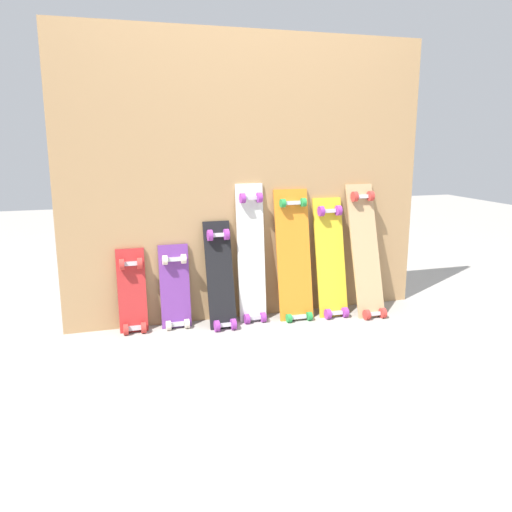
% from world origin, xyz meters
% --- Properties ---
extents(ground_plane, '(12.00, 12.00, 0.00)m').
position_xyz_m(ground_plane, '(0.00, 0.00, 0.00)').
color(ground_plane, '#9E9991').
extents(plywood_wall_panel, '(2.36, 0.04, 1.79)m').
position_xyz_m(plywood_wall_panel, '(0.00, 0.07, 0.90)').
color(plywood_wall_panel, tan).
rests_on(plywood_wall_panel, ground).
extents(skateboard_red, '(0.17, 0.15, 0.57)m').
position_xyz_m(skateboard_red, '(-0.77, -0.01, 0.22)').
color(skateboard_red, '#B22626').
rests_on(skateboard_red, ground).
extents(skateboard_purple, '(0.18, 0.14, 0.58)m').
position_xyz_m(skateboard_purple, '(-0.51, -0.00, 0.23)').
color(skateboard_purple, '#6B338C').
rests_on(skateboard_purple, ground).
extents(skateboard_black, '(0.17, 0.26, 0.71)m').
position_xyz_m(skateboard_black, '(-0.23, -0.07, 0.29)').
color(skateboard_black, black).
rests_on(skateboard_black, ground).
extents(skateboard_white, '(0.18, 0.18, 0.94)m').
position_xyz_m(skateboard_white, '(-0.01, -0.02, 0.41)').
color(skateboard_white, silver).
rests_on(skateboard_white, ground).
extents(skateboard_orange, '(0.23, 0.23, 0.90)m').
position_xyz_m(skateboard_orange, '(0.27, -0.05, 0.38)').
color(skateboard_orange, orange).
rests_on(skateboard_orange, ground).
extents(skateboard_yellow, '(0.20, 0.25, 0.84)m').
position_xyz_m(skateboard_yellow, '(0.52, -0.06, 0.35)').
color(skateboard_yellow, gold).
rests_on(skateboard_yellow, ground).
extents(skateboard_natural, '(0.19, 0.34, 0.92)m').
position_xyz_m(skateboard_natural, '(0.76, -0.11, 0.40)').
color(skateboard_natural, tan).
rests_on(skateboard_natural, ground).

